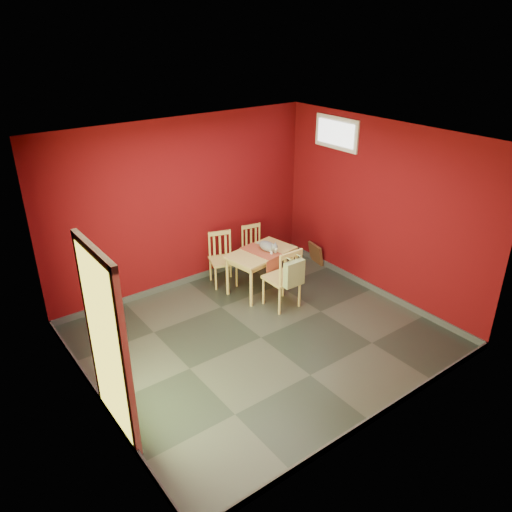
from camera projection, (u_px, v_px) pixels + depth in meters
ground at (261, 338)px, 6.85m from camera, size 4.50×4.50×0.00m
room_shell at (261, 335)px, 6.83m from camera, size 4.50×4.50×4.50m
doorway at (105, 340)px, 4.87m from camera, size 0.06×1.01×2.13m
window at (336, 133)px, 7.76m from camera, size 0.05×0.90×0.50m
outlet_plate at (265, 242)px, 9.02m from camera, size 0.08×0.02×0.12m
dining_table at (261, 256)px, 7.83m from camera, size 1.16×0.79×0.67m
table_runner at (265, 257)px, 7.74m from camera, size 0.41×0.69×0.33m
chair_far_left at (222, 258)px, 8.11m from camera, size 0.51×0.51×0.87m
chair_far_right at (254, 248)px, 8.53m from camera, size 0.44×0.44×0.80m
chair_near at (284, 277)px, 7.39m from camera, size 0.45×0.45×0.97m
tote_bag at (294, 273)px, 7.16m from camera, size 0.33×0.19×0.46m
cat at (267, 244)px, 7.79m from camera, size 0.35×0.45×0.20m
picture_frame at (316, 254)px, 8.87m from camera, size 0.18×0.38×0.37m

